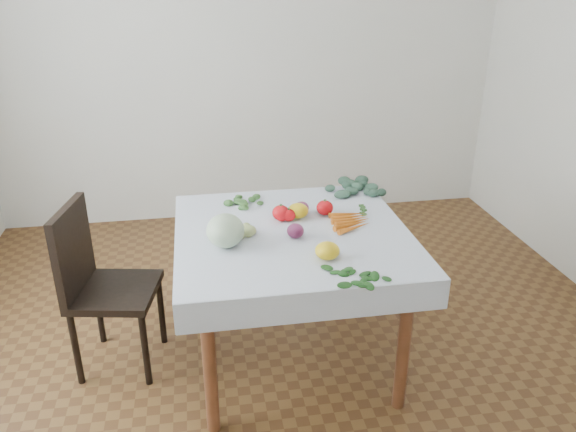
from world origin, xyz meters
The scene contains 19 objects.
ground centered at (0.00, 0.00, 0.00)m, with size 4.00×4.00×0.00m, color brown.
back_wall centered at (0.00, 2.00, 1.35)m, with size 4.00×0.04×2.70m, color silver.
table centered at (0.00, 0.00, 0.65)m, with size 1.00×1.00×0.75m.
tablecloth centered at (0.00, 0.00, 0.75)m, with size 1.12×1.12×0.01m, color white.
chair centered at (-0.97, 0.14, 0.51)m, with size 0.47×0.47×0.89m.
cabbage centered at (-0.33, -0.10, 0.83)m, with size 0.17×0.17×0.16m, color #B1C5A5.
tomato_a centered at (-0.03, 0.14, 0.79)m, with size 0.09×0.09×0.08m, color red.
tomato_b centered at (0.00, 0.13, 0.79)m, with size 0.07×0.07×0.06m, color red.
tomato_c centered at (-0.03, 0.13, 0.79)m, with size 0.07×0.07×0.06m, color red.
tomato_d centered at (0.20, 0.17, 0.79)m, with size 0.09×0.09×0.08m, color red.
heirloom_back centered at (0.06, 0.16, 0.79)m, with size 0.11×0.11×0.07m, color yellow.
heirloom_front centered at (0.10, -0.30, 0.79)m, with size 0.11×0.11×0.08m, color yellow.
onion_a centered at (0.08, 0.21, 0.79)m, with size 0.08×0.08×0.06m, color #601B45.
onion_b centered at (0.00, -0.07, 0.79)m, with size 0.08×0.08×0.07m, color #601B45.
tomatillo_cluster centered at (-0.27, 0.01, 0.78)m, with size 0.13×0.12×0.05m.
carrot_bunch centered at (0.31, 0.04, 0.77)m, with size 0.20×0.23×0.03m.
kale_bunch centered at (0.43, 0.48, 0.78)m, with size 0.30×0.28×0.04m.
basil_bunch centered at (0.19, -0.47, 0.76)m, with size 0.24×0.18×0.01m.
dill_bunch centered at (-0.19, 0.38, 0.77)m, with size 0.22×0.16×0.02m.
Camera 1 is at (-0.43, -2.42, 1.93)m, focal length 35.00 mm.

